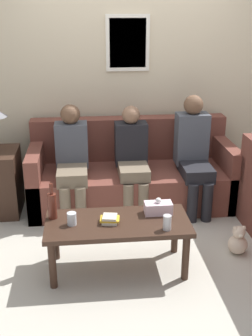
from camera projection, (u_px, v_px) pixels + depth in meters
ground_plane at (137, 223)px, 4.32m from camera, size 16.00×16.00×0.00m
wall_back at (127, 79)px, 4.77m from camera, size 9.00×0.08×2.60m
couch_main at (132, 176)px, 4.70m from camera, size 2.21×0.89×0.90m
coffee_table at (118, 228)px, 3.44m from camera, size 1.18×0.53×0.45m
wine_bottle at (52, 205)px, 3.43m from camera, size 0.07×0.07×0.31m
drinking_glass at (72, 219)px, 3.35m from camera, size 0.08×0.08×0.10m
book_stack at (110, 219)px, 3.39m from camera, size 0.17×0.14×0.06m
soda_can at (167, 223)px, 3.28m from camera, size 0.07×0.07×0.12m
tissue_box at (158, 208)px, 3.53m from camera, size 0.23×0.12×0.15m
person_left at (72, 157)px, 4.38m from camera, size 0.34×0.64×1.14m
person_middle at (132, 156)px, 4.45m from camera, size 0.34×0.62×1.11m
person_right at (194, 151)px, 4.46m from camera, size 0.34×0.63×1.22m
teddy_bear at (238, 241)px, 3.76m from camera, size 0.17×0.17×0.27m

